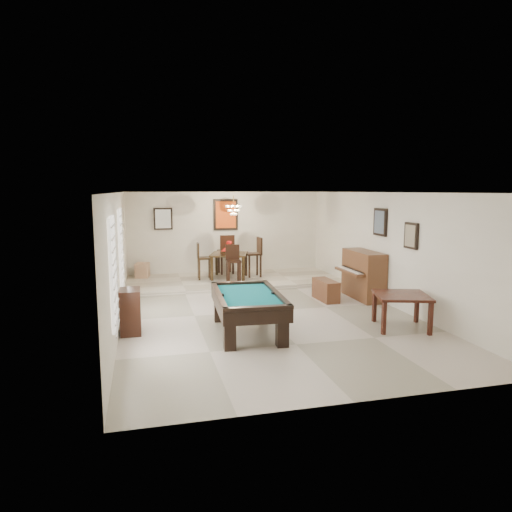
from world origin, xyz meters
name	(u,v)px	position (x,y,z in m)	size (l,w,h in m)	color
ground_plane	(263,312)	(0.00, 0.00, -0.01)	(6.00, 9.00, 0.02)	beige
wall_back	(226,234)	(0.00, 4.50, 1.30)	(6.00, 0.04, 2.60)	silver
wall_front	(358,302)	(0.00, -4.50, 1.30)	(6.00, 0.04, 2.60)	silver
wall_left	(118,258)	(-3.00, 0.00, 1.30)	(0.04, 9.00, 2.60)	silver
wall_right	(387,249)	(3.00, 0.00, 1.30)	(0.04, 9.00, 2.60)	silver
ceiling	(263,192)	(0.00, 0.00, 2.60)	(6.00, 9.00, 0.04)	white
dining_step	(234,281)	(0.00, 3.25, 0.06)	(6.00, 2.50, 0.12)	beige
window_left_front	(113,272)	(-2.97, -2.20, 1.40)	(0.06, 1.00, 1.70)	white
window_left_rear	(121,249)	(-2.97, 0.60, 1.40)	(0.06, 1.00, 1.70)	white
pool_table	(248,314)	(-0.66, -1.40, 0.36)	(1.17, 2.16, 0.72)	black
square_table	(401,311)	(2.28, -1.84, 0.33)	(0.97, 0.97, 0.67)	black
upright_piano	(358,275)	(2.58, 0.60, 0.59)	(0.79, 1.41, 1.18)	brown
piano_bench	(326,290)	(1.75, 0.64, 0.25)	(0.35, 0.90, 0.50)	brown
apothecary_chest	(130,311)	(-2.78, -0.90, 0.42)	(0.37, 0.56, 0.84)	black
dining_table	(229,264)	(-0.10, 3.38, 0.54)	(1.02, 1.02, 0.84)	black
flower_vase	(229,245)	(-0.10, 3.38, 1.09)	(0.15, 0.15, 0.26)	red
dining_chair_south	(233,264)	(-0.12, 2.66, 0.64)	(0.38, 0.38, 1.04)	black
dining_chair_north	(226,254)	(-0.07, 4.13, 0.72)	(0.44, 0.44, 1.19)	black
dining_chair_west	(204,261)	(-0.83, 3.39, 0.64)	(0.39, 0.39, 1.05)	black
dining_chair_east	(253,257)	(0.63, 3.43, 0.70)	(0.43, 0.43, 1.16)	black
corner_bench	(142,270)	(-2.55, 4.12, 0.33)	(0.37, 0.46, 0.41)	tan
chandelier	(234,206)	(0.00, 3.20, 2.20)	(0.44, 0.44, 0.60)	#FFE5B2
back_painting	(226,215)	(0.00, 4.46, 1.90)	(0.75, 0.06, 0.95)	#D84C14
back_mirror	(163,219)	(-1.90, 4.46, 1.80)	(0.55, 0.06, 0.65)	white
right_picture_upper	(380,222)	(2.96, 0.30, 1.90)	(0.06, 0.55, 0.65)	slate
right_picture_lower	(411,236)	(2.96, -1.00, 1.70)	(0.06, 0.45, 0.55)	gray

